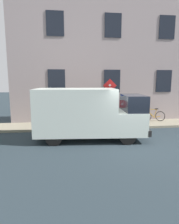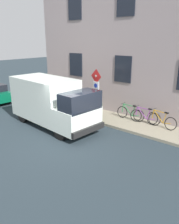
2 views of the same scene
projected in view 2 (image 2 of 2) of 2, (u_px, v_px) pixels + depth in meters
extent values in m
plane|color=#243037|center=(67.00, 141.00, 10.33)|extent=(80.00, 80.00, 0.00)
cube|color=gray|center=(112.00, 119.00, 12.97)|extent=(1.99, 15.35, 0.14)
cube|color=gray|center=(128.00, 40.00, 12.60)|extent=(0.70, 13.35, 8.84)
cube|color=black|center=(123.00, 69.00, 12.82)|extent=(0.06, 1.10, 1.50)
cube|color=black|center=(76.00, 65.00, 15.05)|extent=(0.06, 1.10, 1.50)
cube|color=black|center=(126.00, 1.00, 11.72)|extent=(0.06, 1.10, 1.50)
cube|color=black|center=(75.00, 7.00, 13.95)|extent=(0.06, 1.10, 1.50)
cylinder|color=#474C47|center=(97.00, 96.00, 12.31)|extent=(0.09, 0.09, 2.68)
pyramid|color=silver|center=(96.00, 76.00, 11.92)|extent=(0.12, 0.50, 0.50)
pyramid|color=red|center=(96.00, 76.00, 11.93)|extent=(0.11, 0.56, 0.56)
cube|color=white|center=(96.00, 87.00, 12.11)|extent=(0.11, 0.44, 0.56)
cylinder|color=#1933B2|center=(96.00, 86.00, 12.07)|extent=(0.05, 0.24, 0.24)
pyramid|color=silver|center=(96.00, 97.00, 12.27)|extent=(0.12, 0.50, 0.50)
pyramid|color=red|center=(96.00, 97.00, 12.27)|extent=(0.11, 0.56, 0.56)
cube|color=silver|center=(45.00, 98.00, 12.23)|extent=(2.29, 3.95, 2.18)
cube|color=silver|center=(77.00, 118.00, 10.67)|extent=(2.10, 1.55, 1.10)
cube|color=black|center=(80.00, 101.00, 10.25)|extent=(1.99, 1.13, 0.84)
cube|color=black|center=(89.00, 130.00, 10.29)|extent=(2.01, 0.32, 0.28)
cylinder|color=black|center=(87.00, 122.00, 11.58)|extent=(0.28, 0.77, 0.76)
cylinder|color=black|center=(60.00, 132.00, 10.38)|extent=(0.28, 0.77, 0.76)
cylinder|color=black|center=(49.00, 109.00, 13.79)|extent=(0.28, 0.77, 0.76)
cylinder|color=black|center=(23.00, 116.00, 12.59)|extent=(0.28, 0.77, 0.76)
cylinder|color=black|center=(8.00, 99.00, 16.31)|extent=(0.22, 0.61, 0.60)
torus|color=black|center=(152.00, 118.00, 11.87)|extent=(0.25, 0.68, 0.66)
torus|color=black|center=(171.00, 124.00, 11.13)|extent=(0.25, 0.68, 0.66)
cylinder|color=#C9890F|center=(158.00, 116.00, 11.57)|extent=(0.12, 0.60, 0.60)
cylinder|color=#C9890F|center=(160.00, 112.00, 11.43)|extent=(0.14, 0.72, 0.07)
cylinder|color=#C9890F|center=(165.00, 118.00, 11.32)|extent=(0.06, 0.19, 0.55)
cylinder|color=#C9890F|center=(167.00, 123.00, 11.29)|extent=(0.10, 0.43, 0.12)
cylinder|color=#C9890F|center=(153.00, 114.00, 11.78)|extent=(0.05, 0.09, 0.50)
cube|color=black|center=(167.00, 113.00, 11.17)|extent=(0.11, 0.21, 0.06)
cylinder|color=#262626|center=(154.00, 109.00, 11.67)|extent=(0.46, 0.09, 0.03)
torus|color=black|center=(136.00, 115.00, 12.34)|extent=(0.22, 0.67, 0.66)
torus|color=black|center=(155.00, 119.00, 11.76)|extent=(0.22, 0.67, 0.66)
cylinder|color=purple|center=(142.00, 113.00, 12.09)|extent=(0.08, 0.60, 0.60)
cylinder|color=purple|center=(144.00, 108.00, 11.96)|extent=(0.09, 0.73, 0.07)
cylinder|color=purple|center=(148.00, 115.00, 11.89)|extent=(0.05, 0.19, 0.55)
cylinder|color=purple|center=(151.00, 119.00, 11.89)|extent=(0.07, 0.43, 0.12)
cylinder|color=purple|center=(137.00, 111.00, 12.24)|extent=(0.04, 0.09, 0.50)
cube|color=black|center=(150.00, 109.00, 11.75)|extent=(0.10, 0.21, 0.06)
cylinder|color=#262626|center=(137.00, 106.00, 12.14)|extent=(0.46, 0.07, 0.03)
torus|color=black|center=(122.00, 112.00, 12.91)|extent=(0.11, 0.66, 0.66)
torus|color=black|center=(139.00, 116.00, 12.28)|extent=(0.11, 0.66, 0.66)
cylinder|color=#1C8A3F|center=(128.00, 110.00, 12.64)|extent=(0.04, 0.60, 0.60)
cylinder|color=#1C8A3F|center=(129.00, 105.00, 12.51)|extent=(0.04, 0.73, 0.07)
cylinder|color=#1C8A3F|center=(133.00, 111.00, 12.43)|extent=(0.04, 0.18, 0.55)
cylinder|color=#1C8A3F|center=(135.00, 116.00, 12.42)|extent=(0.04, 0.43, 0.12)
cylinder|color=#1C8A3F|center=(123.00, 108.00, 12.82)|extent=(0.04, 0.09, 0.50)
cube|color=black|center=(135.00, 106.00, 12.29)|extent=(0.08, 0.20, 0.06)
cylinder|color=#262626|center=(123.00, 103.00, 12.71)|extent=(0.46, 0.03, 0.03)
cylinder|color=#262B47|center=(70.00, 101.00, 14.89)|extent=(0.16, 0.16, 0.85)
cylinder|color=#262B47|center=(70.00, 100.00, 15.06)|extent=(0.16, 0.16, 0.85)
cube|color=#2A4DA2|center=(70.00, 90.00, 14.75)|extent=(0.45, 0.47, 0.62)
sphere|color=beige|center=(70.00, 83.00, 14.61)|extent=(0.22, 0.22, 0.22)
cylinder|color=#2D5133|center=(98.00, 111.00, 12.63)|extent=(0.44, 0.44, 0.90)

